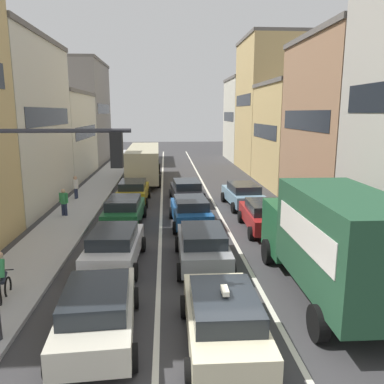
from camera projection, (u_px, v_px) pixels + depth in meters
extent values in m
plane|color=#393839|center=(226.00, 354.00, 9.51)|extent=(140.00, 140.00, 0.00)
cube|color=#AFAFAF|center=(94.00, 192.00, 28.59)|extent=(2.60, 64.00, 0.14)
cube|color=silver|center=(162.00, 192.00, 28.94)|extent=(0.16, 60.00, 0.01)
cube|color=silver|center=(207.00, 191.00, 29.17)|extent=(0.16, 60.00, 0.01)
cube|color=black|center=(50.00, 117.00, 23.95)|extent=(0.02, 8.80, 1.10)
cube|color=beige|center=(47.00, 136.00, 34.83)|extent=(7.00, 10.90, 7.37)
cube|color=black|center=(87.00, 132.00, 34.99)|extent=(0.02, 8.80, 1.10)
cube|color=#66605B|center=(44.00, 92.00, 34.06)|extent=(7.20, 10.90, 0.30)
cube|color=gray|center=(74.00, 114.00, 45.19)|extent=(7.00, 10.90, 11.27)
cube|color=black|center=(104.00, 109.00, 45.31)|extent=(0.02, 8.80, 1.10)
cube|color=#66605B|center=(71.00, 62.00, 44.02)|extent=(7.20, 10.90, 0.30)
cube|color=beige|center=(257.00, 121.00, 47.90)|extent=(7.00, 8.70, 9.61)
cube|color=black|center=(228.00, 117.00, 47.57)|extent=(0.02, 7.04, 1.10)
cube|color=#66605B|center=(258.00, 79.00, 46.90)|extent=(7.20, 8.70, 0.30)
cube|color=tan|center=(277.00, 107.00, 38.99)|extent=(7.00, 8.70, 12.69)
cube|color=black|center=(243.00, 100.00, 38.63)|extent=(0.02, 7.04, 1.10)
cube|color=#66605B|center=(280.00, 39.00, 37.68)|extent=(7.20, 8.70, 0.30)
cube|color=tan|center=(307.00, 136.00, 30.88)|extent=(7.00, 8.70, 7.87)
cube|color=black|center=(264.00, 131.00, 30.56)|extent=(0.02, 7.04, 1.10)
cube|color=#66605B|center=(310.00, 83.00, 30.06)|extent=(7.20, 8.70, 0.30)
cube|color=#9E7556|center=(364.00, 129.00, 22.09)|extent=(7.00, 8.70, 9.77)
cube|color=black|center=(304.00, 120.00, 21.76)|extent=(0.02, 7.04, 1.10)
cube|color=#66605B|center=(372.00, 35.00, 21.07)|extent=(7.20, 8.70, 0.30)
cylinder|color=#2D2D33|center=(55.00, 131.00, 8.95)|extent=(3.50, 0.10, 0.10)
cube|color=black|center=(117.00, 150.00, 9.14)|extent=(0.28, 0.28, 0.84)
sphere|color=red|center=(117.00, 138.00, 9.23)|extent=(0.18, 0.18, 0.18)
sphere|color=#F2A519|center=(117.00, 149.00, 9.28)|extent=(0.18, 0.18, 0.18)
sphere|color=green|center=(118.00, 160.00, 9.34)|extent=(0.18, 0.18, 0.18)
cube|color=#1E5933|center=(300.00, 228.00, 14.97)|extent=(2.43, 2.43, 1.90)
cube|color=black|center=(291.00, 211.00, 16.07)|extent=(2.02, 0.06, 0.70)
cube|color=#234C33|center=(344.00, 241.00, 11.14)|extent=(2.47, 5.47, 2.80)
cube|color=white|center=(303.00, 233.00, 11.02)|extent=(0.08, 4.48, 0.90)
cylinder|color=black|center=(268.00, 251.00, 15.17)|extent=(0.31, 0.96, 0.96)
cylinder|color=black|center=(328.00, 250.00, 15.30)|extent=(0.31, 0.96, 0.96)
cylinder|color=black|center=(318.00, 323.00, 10.01)|extent=(0.31, 0.96, 0.96)
cube|color=beige|center=(223.00, 321.00, 9.74)|extent=(1.84, 4.32, 0.70)
cube|color=#1E2328|center=(225.00, 305.00, 9.44)|extent=(1.61, 2.42, 0.52)
cube|color=#F2EACC|center=(225.00, 291.00, 9.36)|extent=(0.16, 0.44, 0.12)
cylinder|color=black|center=(184.00, 307.00, 11.19)|extent=(0.23, 0.64, 0.64)
cylinder|color=black|center=(247.00, 305.00, 11.30)|extent=(0.23, 0.64, 0.64)
cylinder|color=black|center=(190.00, 373.00, 8.33)|extent=(0.23, 0.64, 0.64)
cylinder|color=black|center=(274.00, 370.00, 8.44)|extent=(0.23, 0.64, 0.64)
cube|color=beige|center=(98.00, 314.00, 10.09)|extent=(2.06, 4.40, 0.70)
cube|color=#1E2328|center=(96.00, 298.00, 9.79)|extent=(1.73, 2.50, 0.52)
cylinder|color=black|center=(72.00, 302.00, 11.47)|extent=(0.26, 0.65, 0.64)
cylinder|color=black|center=(135.00, 298.00, 11.70)|extent=(0.26, 0.65, 0.64)
cylinder|color=black|center=(50.00, 364.00, 8.63)|extent=(0.26, 0.65, 0.64)
cylinder|color=black|center=(133.00, 358.00, 8.86)|extent=(0.26, 0.65, 0.64)
cube|color=gray|center=(202.00, 248.00, 15.02)|extent=(1.82, 4.31, 0.70)
cube|color=#1E2328|center=(203.00, 236.00, 14.71)|extent=(1.59, 2.41, 0.52)
cylinder|color=black|center=(178.00, 244.00, 16.46)|extent=(0.22, 0.64, 0.64)
cylinder|color=black|center=(221.00, 243.00, 16.58)|extent=(0.22, 0.64, 0.64)
cylinder|color=black|center=(180.00, 272.00, 13.60)|extent=(0.22, 0.64, 0.64)
cylinder|color=black|center=(232.00, 271.00, 13.72)|extent=(0.22, 0.64, 0.64)
cube|color=silver|center=(115.00, 248.00, 14.95)|extent=(2.00, 4.38, 0.70)
cube|color=#1E2328|center=(113.00, 236.00, 14.64)|extent=(1.69, 2.48, 0.52)
cylinder|color=black|center=(99.00, 245.00, 16.43)|extent=(0.25, 0.65, 0.64)
cylinder|color=black|center=(143.00, 244.00, 16.47)|extent=(0.25, 0.65, 0.64)
cylinder|color=black|center=(82.00, 273.00, 13.57)|extent=(0.25, 0.65, 0.64)
cylinder|color=black|center=(134.00, 272.00, 13.61)|extent=(0.25, 0.65, 0.64)
cube|color=#194C8C|center=(190.00, 213.00, 20.26)|extent=(2.01, 4.38, 0.70)
cube|color=#1E2328|center=(191.00, 203.00, 19.95)|extent=(1.70, 2.48, 0.52)
cylinder|color=black|center=(171.00, 213.00, 21.65)|extent=(0.25, 0.65, 0.64)
cylinder|color=black|center=(204.00, 212.00, 21.86)|extent=(0.25, 0.65, 0.64)
cylinder|color=black|center=(175.00, 228.00, 18.80)|extent=(0.25, 0.65, 0.64)
cylinder|color=black|center=(212.00, 227.00, 19.01)|extent=(0.25, 0.65, 0.64)
cube|color=#19592D|center=(124.00, 212.00, 20.33)|extent=(1.93, 4.35, 0.70)
cube|color=#1E2328|center=(123.00, 203.00, 20.02)|extent=(1.66, 2.46, 0.52)
cylinder|color=black|center=(112.00, 212.00, 21.80)|extent=(0.24, 0.65, 0.64)
cylinder|color=black|center=(144.00, 212.00, 21.86)|extent=(0.24, 0.65, 0.64)
cylinder|color=black|center=(102.00, 227.00, 18.94)|extent=(0.24, 0.65, 0.64)
cylinder|color=black|center=(140.00, 227.00, 19.00)|extent=(0.24, 0.65, 0.64)
cube|color=black|center=(186.00, 192.00, 25.40)|extent=(2.07, 4.41, 0.70)
cube|color=#1E2328|center=(187.00, 185.00, 25.10)|extent=(1.73, 2.50, 0.52)
cylinder|color=black|center=(171.00, 193.00, 26.77)|extent=(0.26, 0.65, 0.64)
cylinder|color=black|center=(197.00, 193.00, 27.01)|extent=(0.26, 0.65, 0.64)
cylinder|color=black|center=(175.00, 203.00, 23.94)|extent=(0.26, 0.65, 0.64)
cylinder|color=black|center=(204.00, 202.00, 24.17)|extent=(0.26, 0.65, 0.64)
cube|color=#B29319|center=(133.00, 193.00, 25.28)|extent=(1.88, 4.33, 0.70)
cube|color=#1E2328|center=(133.00, 185.00, 24.98)|extent=(1.63, 2.44, 0.52)
cylinder|color=black|center=(122.00, 194.00, 26.74)|extent=(0.23, 0.64, 0.64)
cylinder|color=black|center=(149.00, 193.00, 26.83)|extent=(0.23, 0.64, 0.64)
cylinder|color=black|center=(116.00, 203.00, 23.88)|extent=(0.23, 0.64, 0.64)
cylinder|color=black|center=(146.00, 203.00, 23.97)|extent=(0.23, 0.64, 0.64)
cube|color=#A51E1E|center=(264.00, 217.00, 19.37)|extent=(1.90, 4.34, 0.70)
cube|color=#1E2328|center=(265.00, 207.00, 19.06)|extent=(1.64, 2.44, 0.52)
cylinder|color=black|center=(240.00, 217.00, 20.83)|extent=(0.23, 0.64, 0.64)
cylinder|color=black|center=(274.00, 216.00, 20.91)|extent=(0.23, 0.64, 0.64)
cylinder|color=black|center=(251.00, 233.00, 17.97)|extent=(0.23, 0.64, 0.64)
cylinder|color=black|center=(290.00, 233.00, 18.05)|extent=(0.23, 0.64, 0.64)
cube|color=#759EB7|center=(243.00, 196.00, 24.26)|extent=(2.07, 4.40, 0.70)
cube|color=#1E2328|center=(244.00, 188.00, 23.95)|extent=(1.73, 2.50, 0.52)
cylinder|color=black|center=(223.00, 197.00, 25.63)|extent=(0.26, 0.65, 0.64)
cylinder|color=black|center=(250.00, 196.00, 25.87)|extent=(0.26, 0.65, 0.64)
cylinder|color=black|center=(234.00, 208.00, 22.79)|extent=(0.26, 0.65, 0.64)
cylinder|color=black|center=(264.00, 207.00, 23.03)|extent=(0.26, 0.65, 0.64)
cube|color=#BFB793|center=(144.00, 161.00, 33.18)|extent=(2.68, 10.54, 2.40)
cube|color=black|center=(144.00, 157.00, 33.10)|extent=(2.70, 9.91, 0.70)
cylinder|color=black|center=(132.00, 169.00, 37.00)|extent=(0.32, 1.01, 1.00)
cylinder|color=black|center=(159.00, 169.00, 37.21)|extent=(0.32, 1.01, 1.00)
cylinder|color=black|center=(127.00, 182.00, 30.24)|extent=(0.32, 1.01, 1.00)
cylinder|color=black|center=(159.00, 181.00, 30.45)|extent=(0.32, 1.01, 1.00)
torus|color=black|center=(8.00, 287.00, 12.38)|extent=(0.13, 0.68, 0.68)
cylinder|color=black|center=(1.00, 279.00, 11.78)|extent=(0.15, 0.95, 0.05)
cylinder|color=black|center=(0.00, 289.00, 11.63)|extent=(0.04, 0.04, 0.55)
cylinder|color=black|center=(5.00, 270.00, 12.16)|extent=(0.50, 0.09, 0.04)
cylinder|color=#232833|center=(4.00, 278.00, 11.73)|extent=(0.18, 0.45, 0.30)
cylinder|color=#262D47|center=(77.00, 194.00, 26.11)|extent=(0.16, 0.16, 0.82)
cylinder|color=#262D47|center=(76.00, 195.00, 25.94)|extent=(0.16, 0.16, 0.82)
cylinder|color=silver|center=(76.00, 184.00, 25.88)|extent=(0.34, 0.34, 0.60)
sphere|color=tan|center=(75.00, 178.00, 25.80)|extent=(0.24, 0.24, 0.24)
cylinder|color=silver|center=(77.00, 183.00, 26.09)|extent=(0.10, 0.10, 0.55)
cylinder|color=silver|center=(74.00, 184.00, 25.67)|extent=(0.10, 0.10, 0.55)
cylinder|color=#262D47|center=(66.00, 211.00, 21.70)|extent=(0.16, 0.16, 0.82)
cylinder|color=#262D47|center=(63.00, 211.00, 21.74)|extent=(0.16, 0.16, 0.82)
cylinder|color=#338C4C|center=(64.00, 198.00, 21.57)|extent=(0.34, 0.34, 0.60)
sphere|color=tan|center=(63.00, 191.00, 21.49)|extent=(0.24, 0.24, 0.24)
cylinder|color=#338C4C|center=(67.00, 198.00, 21.52)|extent=(0.10, 0.10, 0.55)
cylinder|color=#338C4C|center=(60.00, 198.00, 21.62)|extent=(0.10, 0.10, 0.55)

